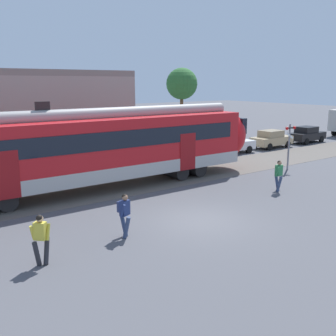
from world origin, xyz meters
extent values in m
plane|color=#515156|center=(0.00, 0.00, 0.00)|extent=(160.00, 160.00, 0.00)
cube|color=#B7B2AD|center=(-1.21, 6.94, 1.05)|extent=(18.00, 3.06, 0.70)
cube|color=red|center=(-1.21, 6.94, 2.60)|extent=(18.00, 3.00, 2.40)
cube|color=black|center=(-1.21, 5.42, 2.80)|extent=(16.56, 0.03, 0.90)
cube|color=maroon|center=(3.74, 5.42, 1.75)|extent=(1.10, 0.04, 2.10)
cube|color=maroon|center=(-6.16, 5.42, 1.75)|extent=(1.10, 0.04, 2.10)
cylinder|color=#9C9793|center=(-1.21, 6.94, 3.98)|extent=(17.64, 0.70, 0.70)
cube|color=black|center=(-3.91, 6.94, 4.53)|extent=(0.70, 0.12, 0.40)
cylinder|color=black|center=(5.07, 6.94, 0.45)|extent=(0.90, 2.40, 0.90)
cylinder|color=black|center=(3.67, 6.94, 0.45)|extent=(0.90, 2.40, 0.90)
cylinder|color=black|center=(-6.09, 6.94, 0.45)|extent=(0.90, 2.40, 0.90)
ellipsoid|color=red|center=(8.34, 6.94, 2.25)|extent=(1.80, 2.85, 2.95)
cube|color=black|center=(8.69, 6.94, 2.85)|extent=(0.40, 2.40, 1.00)
cylinder|color=#28282D|center=(-6.47, -0.16, 0.43)|extent=(0.36, 0.36, 0.87)
cylinder|color=#28282D|center=(-6.79, -0.23, 0.43)|extent=(0.36, 0.36, 0.87)
cube|color=gold|center=(-6.63, -0.19, 1.14)|extent=(0.42, 0.42, 0.56)
cylinder|color=gold|center=(-6.84, -0.09, 1.09)|extent=(0.24, 0.24, 0.52)
cylinder|color=gold|center=(-6.42, -0.29, 1.09)|extent=(0.24, 0.24, 0.52)
sphere|color=tan|center=(-6.62, -0.18, 1.53)|extent=(0.22, 0.22, 0.22)
sphere|color=black|center=(-6.63, -0.19, 1.56)|extent=(0.20, 0.20, 0.20)
cylinder|color=navy|center=(-3.41, 0.10, 0.43)|extent=(0.27, 0.38, 0.87)
cylinder|color=navy|center=(-3.35, 0.43, 0.43)|extent=(0.27, 0.38, 0.87)
cube|color=navy|center=(-3.38, 0.26, 1.14)|extent=(0.42, 0.36, 0.56)
cylinder|color=navy|center=(-3.20, 0.42, 1.09)|extent=(0.17, 0.26, 0.52)
cylinder|color=navy|center=(-3.55, 0.11, 1.09)|extent=(0.17, 0.26, 0.52)
sphere|color=#9E7051|center=(-3.37, 0.24, 1.53)|extent=(0.22, 0.22, 0.22)
sphere|color=black|center=(-3.38, 0.26, 1.56)|extent=(0.20, 0.20, 0.20)
cube|color=navy|center=(-3.44, 0.43, 1.16)|extent=(0.32, 0.25, 0.40)
cylinder|color=navy|center=(6.15, 0.83, 0.43)|extent=(0.15, 0.35, 0.87)
cylinder|color=navy|center=(6.33, 1.11, 0.43)|extent=(0.15, 0.35, 0.87)
cube|color=#2D7F47|center=(6.24, 0.97, 1.14)|extent=(0.36, 0.24, 0.56)
cylinder|color=#2D7F47|center=(6.46, 1.05, 1.09)|extent=(0.09, 0.25, 0.52)
cylinder|color=#2D7F47|center=(6.02, 0.89, 1.09)|extent=(0.09, 0.25, 0.52)
sphere|color=#9E7051|center=(6.24, 0.95, 1.53)|extent=(0.22, 0.22, 0.22)
sphere|color=black|center=(6.24, 0.97, 1.56)|extent=(0.20, 0.20, 0.20)
cube|color=silver|center=(12.38, 10.56, 0.64)|extent=(4.07, 1.81, 0.68)
cube|color=silver|center=(12.23, 10.57, 1.26)|extent=(1.96, 1.52, 0.56)
cube|color=black|center=(13.18, 10.53, 1.22)|extent=(0.18, 1.37, 0.48)
cylinder|color=black|center=(13.65, 11.28, 0.30)|extent=(0.61, 0.23, 0.60)
cylinder|color=black|center=(13.58, 9.73, 0.30)|extent=(0.61, 0.23, 0.60)
cylinder|color=black|center=(11.17, 11.39, 0.30)|extent=(0.61, 0.23, 0.60)
cylinder|color=black|center=(11.11, 9.83, 0.30)|extent=(0.61, 0.23, 0.60)
cube|color=tan|center=(17.21, 10.43, 0.64)|extent=(4.03, 1.71, 0.68)
cube|color=#9D8662|center=(17.06, 10.42, 1.26)|extent=(1.92, 1.47, 0.56)
cube|color=black|center=(18.01, 10.44, 1.22)|extent=(0.14, 1.37, 0.48)
cylinder|color=black|center=(18.44, 11.23, 0.30)|extent=(0.60, 0.21, 0.60)
cylinder|color=black|center=(18.47, 9.67, 0.30)|extent=(0.60, 0.21, 0.60)
cylinder|color=black|center=(15.96, 11.18, 0.30)|extent=(0.60, 0.21, 0.60)
cylinder|color=black|center=(15.99, 9.63, 0.30)|extent=(0.60, 0.21, 0.60)
cube|color=black|center=(22.30, 10.41, 0.64)|extent=(4.05, 1.77, 0.68)
cube|color=black|center=(22.15, 10.41, 1.26)|extent=(1.95, 1.50, 0.56)
cube|color=black|center=(23.10, 10.44, 1.22)|extent=(0.17, 1.37, 0.48)
cylinder|color=black|center=(23.51, 11.23, 0.30)|extent=(0.61, 0.22, 0.60)
cylinder|color=black|center=(23.57, 9.67, 0.30)|extent=(0.61, 0.22, 0.60)
cylinder|color=black|center=(21.03, 11.15, 0.30)|extent=(0.61, 0.22, 0.60)
cylinder|color=black|center=(21.09, 9.59, 0.30)|extent=(0.61, 0.22, 0.60)
cylinder|color=black|center=(29.02, 11.67, 0.42)|extent=(0.84, 0.25, 0.84)
cylinder|color=gray|center=(11.02, 4.00, 1.50)|extent=(0.11, 0.11, 3.00)
cube|color=black|center=(11.02, 4.00, 2.75)|extent=(0.80, 0.10, 0.10)
sphere|color=red|center=(10.64, 3.94, 2.75)|extent=(0.20, 0.20, 0.20)
sphere|color=red|center=(11.40, 3.94, 2.75)|extent=(0.20, 0.20, 0.20)
cube|color=white|center=(11.02, 3.97, 2.25)|extent=(0.72, 0.03, 0.48)
cube|color=gray|center=(-3.59, 14.61, 3.00)|extent=(15.95, 5.00, 6.00)
cube|color=gray|center=(-3.59, 14.61, 6.20)|extent=(15.95, 5.00, 0.40)
cylinder|color=brown|center=(12.64, 17.38, 2.24)|extent=(0.32, 0.32, 4.48)
sphere|color=#2D662D|center=(12.64, 17.38, 5.49)|extent=(2.88, 2.88, 2.88)
camera|label=1|loc=(-10.16, -11.73, 5.62)|focal=42.00mm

